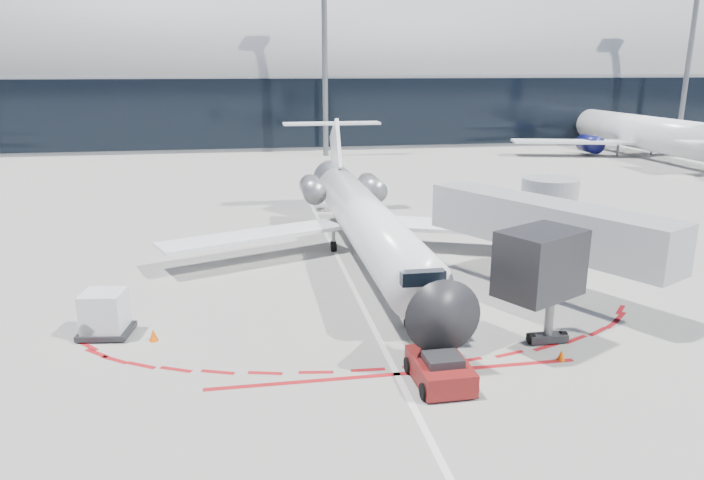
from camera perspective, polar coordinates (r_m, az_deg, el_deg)
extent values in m
plane|color=gray|center=(34.11, -0.45, -3.27)|extent=(260.00, 260.00, 0.00)
cube|color=silver|center=(35.99, -0.96, -2.25)|extent=(0.25, 40.00, 0.01)
cube|color=maroon|center=(23.71, 4.10, -12.07)|extent=(14.00, 0.25, 0.01)
cube|color=gray|center=(97.22, -6.72, 11.83)|extent=(150.00, 24.00, 10.00)
cylinder|color=gray|center=(97.04, -6.82, 14.78)|extent=(150.00, 24.00, 24.00)
cube|color=black|center=(85.21, -6.27, 11.35)|extent=(150.00, 0.20, 9.00)
cube|color=#9CA0A5|center=(31.69, 17.18, 1.35)|extent=(8.22, 12.61, 2.30)
cube|color=black|center=(25.41, 16.73, -2.02)|extent=(3.86, 3.44, 2.60)
cylinder|color=slate|center=(26.88, 17.50, -6.55)|extent=(0.36, 0.36, 2.40)
cube|color=black|center=(27.25, 17.33, -8.47)|extent=(1.60, 0.60, 0.30)
cylinder|color=#9CA0A5|center=(38.30, 17.34, 1.84)|extent=(3.20, 3.20, 4.80)
cylinder|color=black|center=(38.83, 17.09, -1.24)|extent=(4.00, 4.00, 0.50)
cylinder|color=slate|center=(80.55, -2.50, 16.53)|extent=(0.70, 0.70, 25.00)
cylinder|color=slate|center=(100.02, 28.33, 14.56)|extent=(0.70, 0.70, 25.00)
cylinder|color=white|center=(35.71, 1.33, 1.65)|extent=(2.79, 22.74, 2.79)
cone|color=black|center=(23.81, 7.21, -5.63)|extent=(2.79, 2.89, 2.79)
cone|color=white|center=(48.49, -1.64, 5.32)|extent=(2.79, 3.72, 2.79)
cube|color=black|center=(25.11, 6.17, -3.09)|extent=(1.76, 1.45, 0.57)
cube|color=white|center=(36.83, -8.98, 0.39)|extent=(11.07, 6.56, 0.32)
cube|color=white|center=(39.06, 10.16, 1.21)|extent=(11.07, 6.56, 0.32)
cube|color=white|center=(47.10, -1.49, 8.08)|extent=(0.26, 4.85, 4.93)
cube|color=white|center=(49.04, -1.87, 10.55)|extent=(7.44, 1.65, 0.17)
cylinder|color=slate|center=(44.15, -3.62, 4.63)|extent=(1.55, 3.51, 1.55)
cylinder|color=slate|center=(44.78, 1.79, 4.81)|extent=(1.55, 3.51, 1.55)
cylinder|color=black|center=(27.56, 5.08, -7.36)|extent=(0.23, 0.58, 0.58)
cylinder|color=black|center=(38.47, -1.68, -0.58)|extent=(0.31, 0.66, 0.66)
cylinder|color=black|center=(39.00, 2.83, -0.37)|extent=(0.31, 0.66, 0.66)
cylinder|color=slate|center=(27.45, 5.09, -6.82)|extent=(0.19, 0.19, 1.14)
cube|color=#62120E|center=(23.06, 7.99, -11.64)|extent=(1.87, 2.94, 0.82)
cube|color=black|center=(22.59, 8.26, -10.72)|extent=(1.29, 1.11, 0.32)
cylinder|color=slate|center=(24.84, 6.49, -9.98)|extent=(0.14, 2.36, 0.09)
cylinder|color=black|center=(22.08, 6.63, -13.51)|extent=(0.27, 0.59, 0.58)
cylinder|color=black|center=(22.61, 10.92, -12.97)|extent=(0.27, 0.59, 0.58)
cylinder|color=black|center=(23.76, 5.18, -11.25)|extent=(0.27, 0.59, 0.58)
cylinder|color=black|center=(24.26, 9.17, -10.81)|extent=(0.27, 0.59, 0.58)
imported|color=#D5F91A|center=(24.61, 8.14, -8.59)|extent=(0.85, 0.78, 1.96)
cube|color=black|center=(28.66, -21.41, -7.73)|extent=(2.28, 2.01, 0.23)
cube|color=silver|center=(28.33, -21.59, -6.00)|extent=(1.84, 1.75, 1.65)
cylinder|color=black|center=(28.41, -23.42, -8.34)|extent=(0.13, 0.22, 0.21)
cylinder|color=black|center=(27.85, -20.23, -8.48)|extent=(0.13, 0.22, 0.21)
cylinder|color=black|center=(29.55, -22.49, -7.32)|extent=(0.13, 0.22, 0.21)
cylinder|color=black|center=(29.01, -19.42, -7.42)|extent=(0.13, 0.22, 0.21)
cone|color=#E45204|center=(27.44, -17.60, -8.22)|extent=(0.38, 0.38, 0.53)
cone|color=#E45204|center=(25.89, 18.50, -9.88)|extent=(0.32, 0.32, 0.44)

